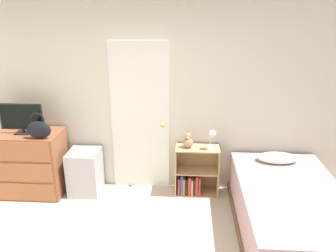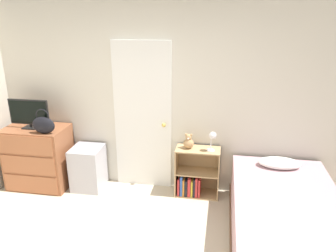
{
  "view_description": "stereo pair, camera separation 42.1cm",
  "coord_description": "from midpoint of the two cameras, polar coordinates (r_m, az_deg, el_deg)",
  "views": [
    {
      "loc": [
        0.46,
        -2.12,
        2.43
      ],
      "look_at": [
        0.2,
        1.84,
        1.01
      ],
      "focal_mm": 35.0,
      "sensor_mm": 36.0,
      "label": 1
    },
    {
      "loc": [
        0.88,
        -2.07,
        2.43
      ],
      "look_at": [
        0.2,
        1.84,
        1.01
      ],
      "focal_mm": 35.0,
      "sensor_mm": 36.0,
      "label": 2
    }
  ],
  "objects": [
    {
      "name": "wall_back",
      "position": [
        4.42,
        0.79,
        4.57
      ],
      "size": [
        10.0,
        0.06,
        2.55
      ],
      "color": "beige",
      "rests_on": "ground_plane"
    },
    {
      "name": "door_closed",
      "position": [
        4.47,
        -1.75,
        1.49
      ],
      "size": [
        0.79,
        0.09,
        2.06
      ],
      "color": "white",
      "rests_on": "ground_plane"
    },
    {
      "name": "dresser",
      "position": [
        4.95,
        -19.32,
        -5.15
      ],
      "size": [
        0.85,
        0.55,
        0.89
      ],
      "color": "brown",
      "rests_on": "ground_plane"
    },
    {
      "name": "tv",
      "position": [
        4.73,
        -20.76,
        2.05
      ],
      "size": [
        0.57,
        0.16,
        0.4
      ],
      "color": "black",
      "rests_on": "dresser"
    },
    {
      "name": "handbag",
      "position": [
        4.48,
        -18.41,
        0.16
      ],
      "size": [
        0.31,
        0.12,
        0.34
      ],
      "color": "black",
      "rests_on": "dresser"
    },
    {
      "name": "storage_bin",
      "position": [
        4.76,
        -11.25,
        -7.16
      ],
      "size": [
        0.41,
        0.44,
        0.61
      ],
      "color": "#ADADB7",
      "rests_on": "ground_plane"
    },
    {
      "name": "bookshelf",
      "position": [
        4.56,
        7.23,
        -8.85
      ],
      "size": [
        0.59,
        0.3,
        0.68
      ],
      "color": "tan",
      "rests_on": "ground_plane"
    },
    {
      "name": "teddy_bear",
      "position": [
        4.35,
        6.37,
        -2.84
      ],
      "size": [
        0.14,
        0.14,
        0.21
      ],
      "color": "tan",
      "rests_on": "bookshelf"
    },
    {
      "name": "desk_lamp",
      "position": [
        4.27,
        10.56,
        -2.06
      ],
      "size": [
        0.12,
        0.11,
        0.27
      ],
      "color": "silver",
      "rests_on": "bookshelf"
    },
    {
      "name": "bed",
      "position": [
        3.95,
        22.77,
        -14.87
      ],
      "size": [
        1.15,
        1.99,
        0.68
      ],
      "color": "brown",
      "rests_on": "ground_plane"
    }
  ]
}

